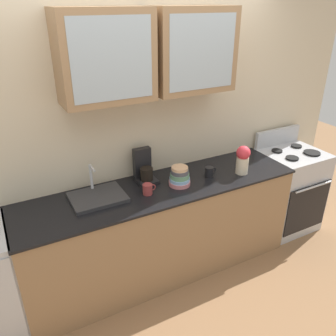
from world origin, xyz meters
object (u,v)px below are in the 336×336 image
object	(u,v)px
vase	(243,159)
cup_near_bowls	(209,172)
stove_range	(288,190)
cup_near_sink	(148,189)
sink_faucet	(97,196)
bowl_stack	(180,177)
coffee_maker	(144,169)

from	to	relation	value
vase	cup_near_bowls	distance (m)	0.33
stove_range	vase	world-z (taller)	vase
cup_near_sink	cup_near_bowls	xyz separation A→B (m)	(0.62, 0.02, 0.00)
sink_faucet	bowl_stack	xyz separation A→B (m)	(0.70, -0.11, 0.06)
cup_near_sink	sink_faucet	bearing A→B (deg)	162.55
stove_range	bowl_stack	distance (m)	1.49
sink_faucet	cup_near_bowls	distance (m)	1.01
bowl_stack	stove_range	bearing A→B (deg)	1.44
sink_faucet	bowl_stack	distance (m)	0.71
bowl_stack	vase	size ratio (longest dim) A/B	0.70
coffee_maker	vase	bearing A→B (deg)	-19.03
coffee_maker	cup_near_bowls	bearing A→B (deg)	-20.71
cup_near_sink	cup_near_bowls	distance (m)	0.62
stove_range	cup_near_sink	bearing A→B (deg)	-178.28
bowl_stack	cup_near_bowls	world-z (taller)	bowl_stack
vase	cup_near_sink	bearing A→B (deg)	176.23
stove_range	vase	size ratio (longest dim) A/B	4.05
cup_near_sink	cup_near_bowls	size ratio (longest dim) A/B	1.03
bowl_stack	cup_near_sink	xyz separation A→B (m)	(-0.31, -0.02, -0.03)
bowl_stack	cup_near_sink	distance (m)	0.31
sink_faucet	vase	world-z (taller)	vase
sink_faucet	coffee_maker	size ratio (longest dim) A/B	1.48
cup_near_sink	coffee_maker	xyz separation A→B (m)	(0.07, 0.23, 0.06)
stove_range	sink_faucet	bearing A→B (deg)	178.06
bowl_stack	coffee_maker	size ratio (longest dim) A/B	0.64
bowl_stack	coffee_maker	distance (m)	0.32
sink_faucet	coffee_maker	bearing A→B (deg)	13.24
vase	cup_near_bowls	size ratio (longest dim) A/B	2.39
sink_faucet	cup_near_sink	distance (m)	0.41
bowl_stack	cup_near_bowls	xyz separation A→B (m)	(0.31, 0.01, -0.03)
sink_faucet	vase	distance (m)	1.33
vase	coffee_maker	distance (m)	0.89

